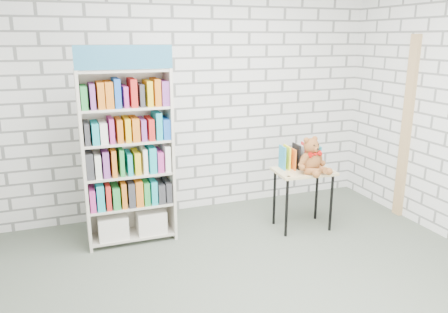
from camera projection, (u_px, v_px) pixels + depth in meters
name	position (u px, v px, depth m)	size (l,w,h in m)	color
ground	(263.00, 290.00, 3.69)	(4.50, 4.50, 0.00)	#4F584A
room_shell	(269.00, 76.00, 3.22)	(4.52, 4.02, 2.81)	silver
bookshelf	(128.00, 156.00, 4.38)	(0.89, 0.35, 2.00)	beige
display_table	(303.00, 178.00, 4.77)	(0.65, 0.47, 0.67)	#D1BA7D
table_books	(300.00, 156.00, 4.80)	(0.45, 0.22, 0.26)	teal
teddy_bear	(312.00, 158.00, 4.62)	(0.35, 0.34, 0.39)	brown
door_trim	(406.00, 129.00, 5.01)	(0.05, 0.12, 2.10)	tan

